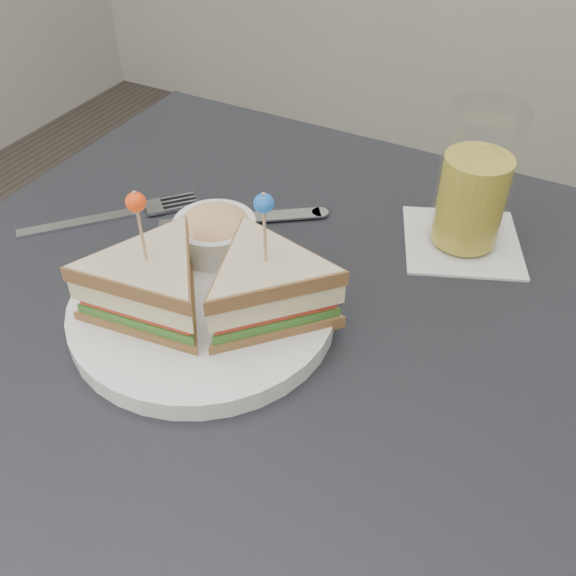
{
  "coord_description": "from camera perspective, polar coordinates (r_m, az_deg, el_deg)",
  "views": [
    {
      "loc": [
        0.21,
        -0.38,
        1.18
      ],
      "look_at": [
        0.01,
        0.01,
        0.8
      ],
      "focal_mm": 40.0,
      "sensor_mm": 36.0,
      "label": 1
    }
  ],
  "objects": [
    {
      "name": "cutlery_knife",
      "position": [
        0.75,
        -4.58,
        6.13
      ],
      "size": [
        0.17,
        0.13,
        0.01
      ],
      "rotation": [
        0.0,
        0.0,
        -0.96
      ],
      "color": "silver",
      "rests_on": "table"
    },
    {
      "name": "cutlery_fork",
      "position": [
        0.78,
        -14.8,
        6.32
      ],
      "size": [
        0.16,
        0.17,
        0.01
      ],
      "rotation": [
        0.0,
        0.0,
        -0.74
      ],
      "color": "silver",
      "rests_on": "table"
    },
    {
      "name": "plate_meal",
      "position": [
        0.6,
        -7.15,
        0.24
      ],
      "size": [
        0.34,
        0.34,
        0.15
      ],
      "rotation": [
        0.0,
        0.0,
        -0.41
      ],
      "color": "white",
      "rests_on": "table"
    },
    {
      "name": "drink_set",
      "position": [
        0.7,
        16.17,
        8.53
      ],
      "size": [
        0.16,
        0.16,
        0.16
      ],
      "rotation": [
        0.0,
        0.0,
        0.39
      ],
      "color": "silver",
      "rests_on": "table"
    },
    {
      "name": "table",
      "position": [
        0.66,
        -1.18,
        -8.5
      ],
      "size": [
        0.8,
        0.8,
        0.75
      ],
      "color": "black",
      "rests_on": "ground"
    }
  ]
}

